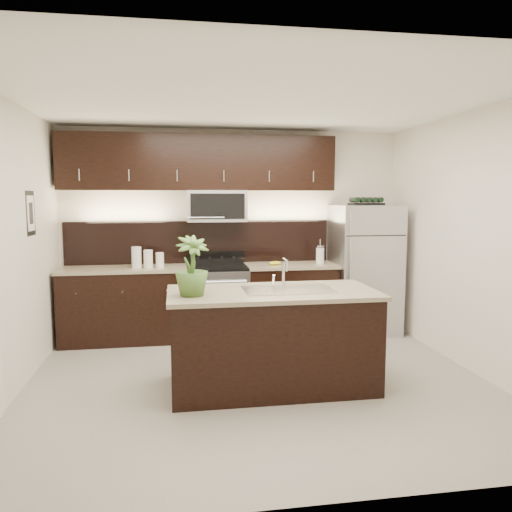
{
  "coord_description": "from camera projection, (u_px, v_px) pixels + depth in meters",
  "views": [
    {
      "loc": [
        -0.78,
        -4.66,
        1.81
      ],
      "look_at": [
        0.06,
        0.55,
        1.19
      ],
      "focal_mm": 35.0,
      "sensor_mm": 36.0,
      "label": 1
    }
  ],
  "objects": [
    {
      "name": "counter_run",
      "position": [
        202.0,
        302.0,
        6.44
      ],
      "size": [
        3.51,
        0.65,
        0.94
      ],
      "color": "black",
      "rests_on": "ground"
    },
    {
      "name": "ground",
      "position": [
        259.0,
        382.0,
        4.91
      ],
      "size": [
        4.5,
        4.5,
        0.0
      ],
      "primitive_type": "plane",
      "color": "gray",
      "rests_on": "ground"
    },
    {
      "name": "bananas",
      "position": [
        272.0,
        263.0,
        6.44
      ],
      "size": [
        0.19,
        0.18,
        0.05
      ],
      "primitive_type": "ellipsoid",
      "rotation": [
        0.0,
        0.0,
        0.44
      ],
      "color": "yellow",
      "rests_on": "counter_run"
    },
    {
      "name": "canisters",
      "position": [
        145.0,
        258.0,
        6.19
      ],
      "size": [
        0.4,
        0.14,
        0.27
      ],
      "rotation": [
        0.0,
        0.0,
        -0.12
      ],
      "color": "silver",
      "rests_on": "counter_run"
    },
    {
      "name": "wine_rack",
      "position": [
        366.0,
        202.0,
        6.57
      ],
      "size": [
        0.42,
        0.26,
        0.1
      ],
      "color": "black",
      "rests_on": "refrigerator"
    },
    {
      "name": "french_press",
      "position": [
        320.0,
        255.0,
        6.57
      ],
      "size": [
        0.11,
        0.11,
        0.32
      ],
      "rotation": [
        0.0,
        0.0,
        -0.31
      ],
      "color": "silver",
      "rests_on": "counter_run"
    },
    {
      "name": "island",
      "position": [
        272.0,
        339.0,
        4.75
      ],
      "size": [
        1.96,
        0.96,
        0.94
      ],
      "color": "black",
      "rests_on": "ground"
    },
    {
      "name": "upper_fixtures",
      "position": [
        202.0,
        172.0,
        6.39
      ],
      "size": [
        3.49,
        0.4,
        1.66
      ],
      "color": "black",
      "rests_on": "counter_run"
    },
    {
      "name": "sink_faucet",
      "position": [
        288.0,
        288.0,
        4.73
      ],
      "size": [
        0.84,
        0.5,
        0.28
      ],
      "color": "silver",
      "rests_on": "island"
    },
    {
      "name": "plant",
      "position": [
        192.0,
        266.0,
        4.42
      ],
      "size": [
        0.38,
        0.38,
        0.53
      ],
      "primitive_type": "imported",
      "rotation": [
        0.0,
        0.0,
        0.34
      ],
      "color": "#416428",
      "rests_on": "island"
    },
    {
      "name": "room_walls",
      "position": [
        248.0,
        210.0,
        4.65
      ],
      "size": [
        4.52,
        4.02,
        2.71
      ],
      "color": "silver",
      "rests_on": "ground"
    },
    {
      "name": "refrigerator",
      "position": [
        364.0,
        269.0,
        6.68
      ],
      "size": [
        0.82,
        0.74,
        1.71
      ],
      "primitive_type": "cube",
      "color": "#B2B2B7",
      "rests_on": "ground"
    }
  ]
}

